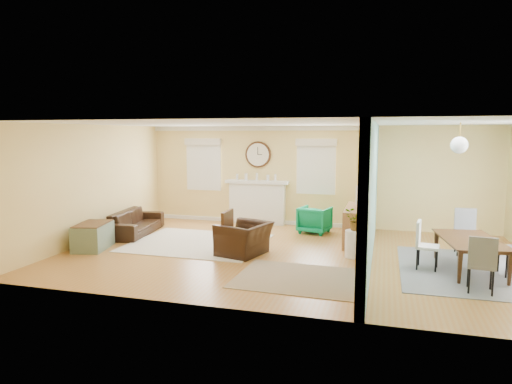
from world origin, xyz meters
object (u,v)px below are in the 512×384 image
(green_chair, at_px, (315,220))
(dining_table, at_px, (471,255))
(sofa, at_px, (136,222))
(eames_chair, at_px, (244,239))
(credenza, at_px, (358,225))

(green_chair, height_order, dining_table, green_chair)
(sofa, distance_m, dining_table, 7.33)
(eames_chair, xyz_separation_m, dining_table, (4.16, 0.02, -0.03))
(eames_chair, bearing_deg, credenza, 142.49)
(sofa, relative_size, green_chair, 2.72)
(eames_chair, relative_size, credenza, 0.61)
(credenza, height_order, dining_table, credenza)
(eames_chair, distance_m, credenza, 2.67)
(credenza, relative_size, dining_table, 0.99)
(dining_table, bearing_deg, sofa, 73.32)
(eames_chair, distance_m, green_chair, 2.62)
(eames_chair, height_order, dining_table, eames_chair)
(sofa, xyz_separation_m, credenza, (5.21, 0.51, 0.12))
(eames_chair, bearing_deg, green_chair, 171.42)
(sofa, bearing_deg, eames_chair, -117.36)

